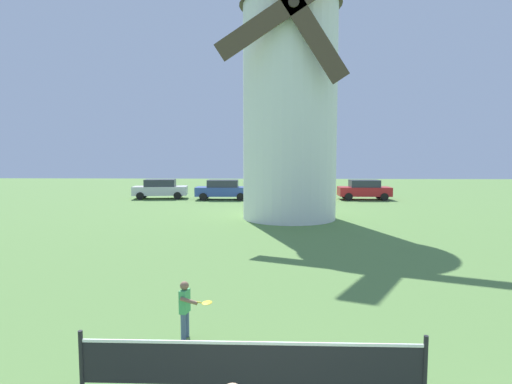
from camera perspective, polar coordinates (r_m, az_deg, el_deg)
The scene contains 7 objects.
windmill at distance 22.39m, azimuth 4.80°, elevation 14.84°, with size 7.36×5.76×14.05m.
tennis_net at distance 5.67m, azimuth -0.74°, elevation -23.14°, with size 4.50×0.06×1.10m.
player_far at distance 7.85m, azimuth -9.83°, elevation -15.56°, with size 0.66×0.56×1.08m.
parked_car_silver at distance 33.63m, azimuth -13.33°, elevation 0.46°, with size 4.44×2.30×1.56m.
parked_car_blue at distance 32.06m, azimuth -4.69°, elevation 0.37°, with size 4.26×1.94×1.56m.
parked_car_mustard at distance 32.66m, azimuth 5.00°, elevation 0.45°, with size 4.00×1.94×1.56m.
parked_car_red at distance 33.07m, azimuth 14.99°, elevation 0.35°, with size 4.03×1.90×1.56m.
Camera 1 is at (0.01, -2.98, 3.35)m, focal length 28.40 mm.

